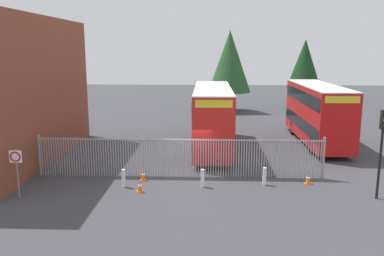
{
  "coord_description": "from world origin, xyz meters",
  "views": [
    {
      "loc": [
        1.01,
        -21.24,
        7.05
      ],
      "look_at": [
        0.0,
        4.0,
        2.0
      ],
      "focal_mm": 37.09,
      "sensor_mm": 36.0,
      "label": 1
    }
  ],
  "objects_px": {
    "double_decker_bus_behind_fence_left": "(212,116)",
    "traffic_cone_near_kerb": "(308,179)",
    "double_decker_bus_near_gate": "(317,111)",
    "bollard_near_right": "(264,176)",
    "bollard_near_left": "(124,178)",
    "bollard_center_front": "(203,178)",
    "traffic_light_kerbside": "(382,138)",
    "traffic_cone_mid_forecourt": "(143,175)",
    "speed_limit_sign_post": "(16,162)",
    "traffic_cone_by_gate": "(140,187)"
  },
  "relations": [
    {
      "from": "double_decker_bus_behind_fence_left",
      "to": "traffic_cone_near_kerb",
      "type": "relative_size",
      "value": 18.32
    },
    {
      "from": "double_decker_bus_near_gate",
      "to": "double_decker_bus_behind_fence_left",
      "type": "bearing_deg",
      "value": -164.24
    },
    {
      "from": "double_decker_bus_near_gate",
      "to": "bollard_near_right",
      "type": "xyz_separation_m",
      "value": [
        -5.24,
        -9.81,
        -1.95
      ]
    },
    {
      "from": "bollard_near_right",
      "to": "bollard_near_left",
      "type": "bearing_deg",
      "value": -175.18
    },
    {
      "from": "bollard_center_front",
      "to": "traffic_light_kerbside",
      "type": "relative_size",
      "value": 0.22
    },
    {
      "from": "traffic_cone_mid_forecourt",
      "to": "traffic_cone_near_kerb",
      "type": "bearing_deg",
      "value": -1.46
    },
    {
      "from": "speed_limit_sign_post",
      "to": "traffic_light_kerbside",
      "type": "relative_size",
      "value": 0.56
    },
    {
      "from": "bollard_near_left",
      "to": "traffic_cone_by_gate",
      "type": "xyz_separation_m",
      "value": [
        0.97,
        -0.71,
        -0.19
      ]
    },
    {
      "from": "bollard_near_right",
      "to": "speed_limit_sign_post",
      "type": "distance_m",
      "value": 12.37
    },
    {
      "from": "bollard_near_right",
      "to": "traffic_light_kerbside",
      "type": "relative_size",
      "value": 0.22
    },
    {
      "from": "bollard_near_left",
      "to": "speed_limit_sign_post",
      "type": "distance_m",
      "value": 5.2
    },
    {
      "from": "bollard_near_left",
      "to": "traffic_light_kerbside",
      "type": "bearing_deg",
      "value": -5.25
    },
    {
      "from": "traffic_cone_near_kerb",
      "to": "traffic_cone_mid_forecourt",
      "type": "bearing_deg",
      "value": 178.54
    },
    {
      "from": "double_decker_bus_near_gate",
      "to": "traffic_cone_near_kerb",
      "type": "height_order",
      "value": "double_decker_bus_near_gate"
    },
    {
      "from": "bollard_near_right",
      "to": "double_decker_bus_near_gate",
      "type": "bearing_deg",
      "value": 61.89
    },
    {
      "from": "speed_limit_sign_post",
      "to": "traffic_cone_near_kerb",
      "type": "bearing_deg",
      "value": 9.97
    },
    {
      "from": "bollard_near_right",
      "to": "traffic_cone_by_gate",
      "type": "bearing_deg",
      "value": -168.26
    },
    {
      "from": "double_decker_bus_near_gate",
      "to": "traffic_cone_near_kerb",
      "type": "bearing_deg",
      "value": -106.87
    },
    {
      "from": "double_decker_bus_behind_fence_left",
      "to": "traffic_cone_by_gate",
      "type": "bearing_deg",
      "value": -112.59
    },
    {
      "from": "double_decker_bus_near_gate",
      "to": "speed_limit_sign_post",
      "type": "bearing_deg",
      "value": -145.05
    },
    {
      "from": "traffic_cone_mid_forecourt",
      "to": "speed_limit_sign_post",
      "type": "bearing_deg",
      "value": -153.64
    },
    {
      "from": "traffic_cone_by_gate",
      "to": "traffic_light_kerbside",
      "type": "relative_size",
      "value": 0.14
    },
    {
      "from": "bollard_near_right",
      "to": "traffic_cone_mid_forecourt",
      "type": "height_order",
      "value": "bollard_near_right"
    },
    {
      "from": "traffic_cone_by_gate",
      "to": "traffic_cone_mid_forecourt",
      "type": "bearing_deg",
      "value": 94.4
    },
    {
      "from": "bollard_center_front",
      "to": "traffic_cone_by_gate",
      "type": "xyz_separation_m",
      "value": [
        -3.13,
        -0.88,
        -0.19
      ]
    },
    {
      "from": "traffic_cone_by_gate",
      "to": "bollard_center_front",
      "type": "bearing_deg",
      "value": 15.73
    },
    {
      "from": "speed_limit_sign_post",
      "to": "double_decker_bus_near_gate",
      "type": "bearing_deg",
      "value": 34.95
    },
    {
      "from": "traffic_cone_by_gate",
      "to": "traffic_cone_near_kerb",
      "type": "distance_m",
      "value": 8.85
    },
    {
      "from": "speed_limit_sign_post",
      "to": "traffic_light_kerbside",
      "type": "height_order",
      "value": "traffic_light_kerbside"
    },
    {
      "from": "bollard_near_right",
      "to": "traffic_cone_near_kerb",
      "type": "height_order",
      "value": "bollard_near_right"
    },
    {
      "from": "double_decker_bus_near_gate",
      "to": "traffic_light_kerbside",
      "type": "bearing_deg",
      "value": -90.64
    },
    {
      "from": "bollard_center_front",
      "to": "traffic_cone_mid_forecourt",
      "type": "relative_size",
      "value": 1.61
    },
    {
      "from": "bollard_near_left",
      "to": "traffic_cone_by_gate",
      "type": "distance_m",
      "value": 1.21
    },
    {
      "from": "bollard_near_left",
      "to": "double_decker_bus_behind_fence_left",
      "type": "bearing_deg",
      "value": 60.31
    },
    {
      "from": "bollard_center_front",
      "to": "speed_limit_sign_post",
      "type": "bearing_deg",
      "value": -168.16
    },
    {
      "from": "bollard_center_front",
      "to": "traffic_cone_mid_forecourt",
      "type": "xyz_separation_m",
      "value": [
        -3.27,
        0.91,
        -0.19
      ]
    },
    {
      "from": "bollard_center_front",
      "to": "bollard_near_right",
      "type": "xyz_separation_m",
      "value": [
        3.25,
        0.44,
        0.0
      ]
    },
    {
      "from": "traffic_cone_by_gate",
      "to": "speed_limit_sign_post",
      "type": "xyz_separation_m",
      "value": [
        -5.71,
        -0.97,
        1.49
      ]
    },
    {
      "from": "traffic_cone_mid_forecourt",
      "to": "bollard_near_left",
      "type": "bearing_deg",
      "value": -127.53
    },
    {
      "from": "traffic_light_kerbside",
      "to": "bollard_center_front",
      "type": "bearing_deg",
      "value": 171.03
    },
    {
      "from": "double_decker_bus_behind_fence_left",
      "to": "traffic_cone_near_kerb",
      "type": "height_order",
      "value": "double_decker_bus_behind_fence_left"
    },
    {
      "from": "double_decker_bus_behind_fence_left",
      "to": "bollard_near_right",
      "type": "bearing_deg",
      "value": -70.61
    },
    {
      "from": "traffic_cone_by_gate",
      "to": "traffic_cone_near_kerb",
      "type": "bearing_deg",
      "value": 10.18
    },
    {
      "from": "bollard_near_right",
      "to": "traffic_cone_by_gate",
      "type": "relative_size",
      "value": 1.61
    },
    {
      "from": "traffic_cone_mid_forecourt",
      "to": "traffic_light_kerbside",
      "type": "relative_size",
      "value": 0.14
    },
    {
      "from": "bollard_near_left",
      "to": "traffic_cone_near_kerb",
      "type": "relative_size",
      "value": 1.61
    },
    {
      "from": "double_decker_bus_behind_fence_left",
      "to": "traffic_light_kerbside",
      "type": "xyz_separation_m",
      "value": [
        7.78,
        -9.34,
        0.56
      ]
    },
    {
      "from": "double_decker_bus_near_gate",
      "to": "double_decker_bus_behind_fence_left",
      "type": "distance_m",
      "value": 8.22
    },
    {
      "from": "traffic_light_kerbside",
      "to": "traffic_cone_mid_forecourt",
      "type": "bearing_deg",
      "value": 169.15
    },
    {
      "from": "double_decker_bus_behind_fence_left",
      "to": "traffic_cone_near_kerb",
      "type": "bearing_deg",
      "value": -55.72
    }
  ]
}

